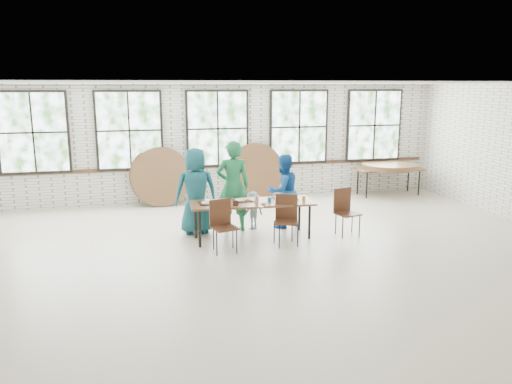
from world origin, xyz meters
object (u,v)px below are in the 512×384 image
dining_table (252,204)px  chair_near_right (286,215)px  storage_table (389,170)px  chair_near_left (222,221)px

dining_table → chair_near_right: 0.73m
chair_near_right → storage_table: 5.32m
dining_table → chair_near_right: bearing=-37.3°
chair_near_left → storage_table: size_ratio=0.51×
dining_table → storage_table: 5.47m
dining_table → chair_near_left: bearing=-136.7°
chair_near_left → chair_near_right: 1.25m
chair_near_left → storage_table: bearing=19.3°
dining_table → storage_table: size_ratio=1.32×
chair_near_right → dining_table: bearing=158.8°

